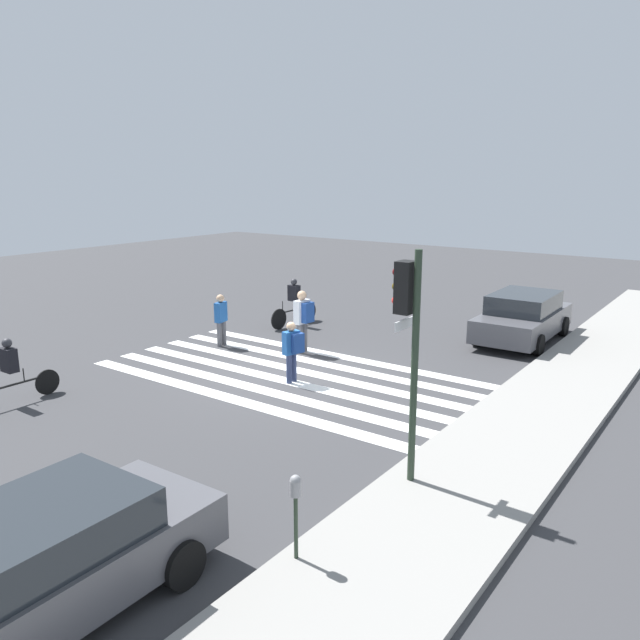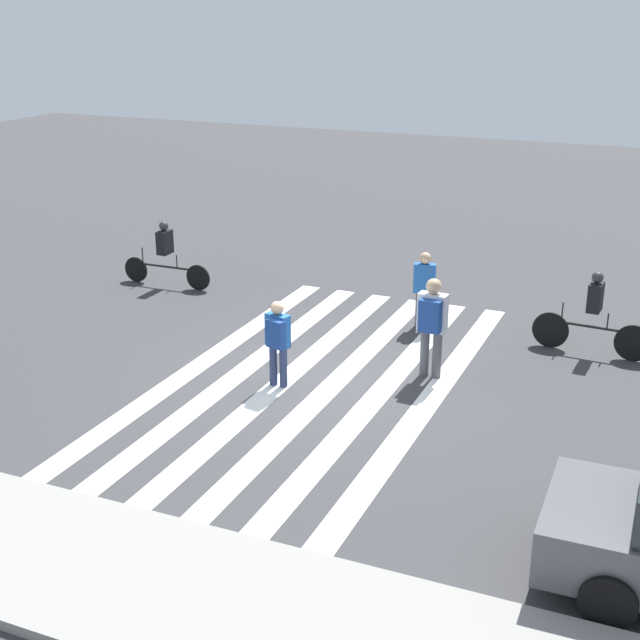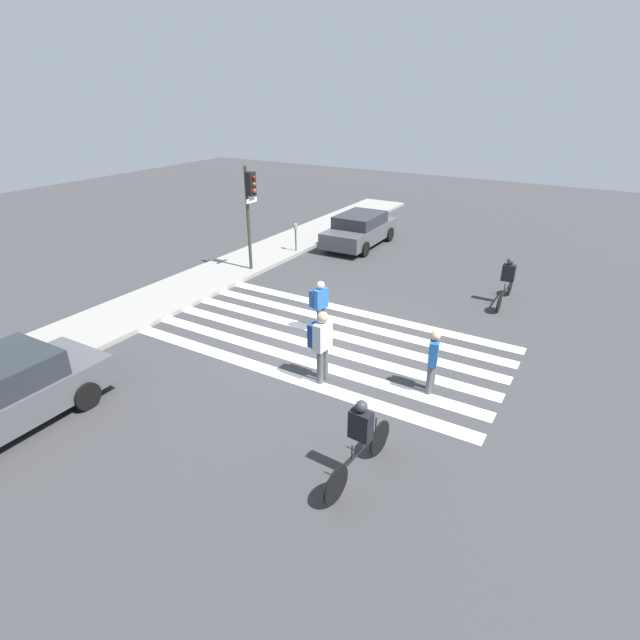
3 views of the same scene
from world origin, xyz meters
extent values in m
plane|color=#38383A|center=(0.00, 0.00, 0.00)|extent=(60.00, 60.00, 0.00)
cube|color=gray|center=(0.00, 6.25, 0.07)|extent=(36.00, 2.50, 0.14)
cube|color=white|center=(-2.20, 0.00, 0.00)|extent=(0.43, 10.00, 0.01)
cube|color=white|center=(-1.32, 0.00, 0.00)|extent=(0.43, 10.00, 0.01)
cube|color=white|center=(-0.44, 0.00, 0.00)|extent=(0.43, 10.00, 0.01)
cube|color=white|center=(0.44, 0.00, 0.00)|extent=(0.43, 10.00, 0.01)
cube|color=white|center=(1.32, 0.00, 0.00)|extent=(0.43, 10.00, 0.01)
cube|color=white|center=(2.20, 0.00, 0.00)|extent=(0.43, 10.00, 0.01)
cylinder|color=#283828|center=(3.52, 5.46, 2.01)|extent=(0.12, 0.12, 4.02)
cube|color=black|center=(3.52, 5.25, 3.40)|extent=(0.32, 0.26, 0.84)
cube|color=silver|center=(3.52, 5.25, 2.80)|extent=(0.60, 0.02, 0.16)
sphere|color=#590F0F|center=(3.52, 5.09, 3.63)|extent=(0.15, 0.15, 0.15)
sphere|color=#59470F|center=(3.52, 5.09, 3.40)|extent=(0.15, 0.15, 0.15)
sphere|color=red|center=(3.52, 5.09, 3.17)|extent=(0.15, 0.15, 0.15)
cylinder|color=#283828|center=(6.39, 5.26, 0.53)|extent=(0.06, 0.06, 1.05)
cylinder|color=gray|center=(6.39, 5.26, 1.16)|extent=(0.15, 0.15, 0.22)
sphere|color=gray|center=(6.39, 5.26, 1.27)|extent=(0.14, 0.14, 0.14)
cylinder|color=#4C4C51|center=(-2.03, -0.98, 0.44)|extent=(0.16, 0.16, 0.88)
cylinder|color=#4C4C51|center=(-1.79, -0.98, 0.44)|extent=(0.16, 0.16, 0.88)
cube|color=silver|center=(-1.91, -0.98, 1.23)|extent=(0.53, 0.27, 0.70)
sphere|color=tan|center=(-1.91, -0.98, 1.71)|extent=(0.27, 0.27, 0.27)
cube|color=navy|center=(-1.92, -0.78, 1.23)|extent=(0.40, 0.21, 0.59)
cylinder|color=navy|center=(0.33, 0.46, 0.37)|extent=(0.14, 0.14, 0.75)
cylinder|color=navy|center=(0.53, 0.46, 0.37)|extent=(0.14, 0.14, 0.75)
cube|color=#1E5199|center=(0.43, 0.46, 1.04)|extent=(0.47, 0.30, 0.59)
sphere|color=tan|center=(0.43, 0.46, 1.45)|extent=(0.23, 0.23, 0.23)
cube|color=navy|center=(0.38, 0.63, 1.04)|extent=(0.36, 0.23, 0.50)
cylinder|color=#4C4C51|center=(-1.13, -3.42, 0.38)|extent=(0.14, 0.14, 0.76)
cylinder|color=#4C4C51|center=(-0.93, -3.42, 0.38)|extent=(0.14, 0.14, 0.76)
cube|color=#1E5199|center=(-1.03, -3.42, 1.06)|extent=(0.48, 0.30, 0.60)
sphere|color=tan|center=(-1.03, -3.42, 1.49)|extent=(0.24, 0.24, 0.24)
cylinder|color=black|center=(-3.64, -3.30, 0.36)|extent=(0.71, 0.09, 0.71)
cylinder|color=black|center=(-5.20, -3.19, 0.36)|extent=(0.71, 0.09, 0.71)
cube|color=black|center=(-4.42, -3.25, 0.55)|extent=(1.32, 0.13, 0.04)
cylinder|color=black|center=(-4.69, -3.23, 0.71)|extent=(0.03, 0.03, 0.32)
cylinder|color=black|center=(-3.84, -3.29, 0.75)|extent=(0.03, 0.03, 0.40)
cube|color=black|center=(-4.42, -3.25, 1.15)|extent=(0.27, 0.42, 0.55)
sphere|color=#333338|center=(-4.42, -3.25, 1.54)|extent=(0.22, 0.22, 0.22)
cylinder|color=black|center=(4.53, -3.72, 0.31)|extent=(0.61, 0.04, 0.61)
cube|color=black|center=(5.39, -3.72, 0.47)|extent=(1.46, 0.05, 0.04)
cylinder|color=black|center=(5.09, -3.72, 0.63)|extent=(0.03, 0.03, 0.32)
cube|color=black|center=(5.39, -3.72, 1.07)|extent=(0.24, 0.40, 0.55)
sphere|color=#333338|center=(5.39, -3.72, 1.46)|extent=(0.22, 0.22, 0.22)
cube|color=#4C4C51|center=(-7.01, 3.86, 0.61)|extent=(4.50, 1.95, 0.70)
cube|color=#23282D|center=(-7.01, 3.86, 1.24)|extent=(2.49, 1.77, 0.58)
cylinder|color=black|center=(-5.63, 4.80, 0.32)|extent=(0.64, 0.21, 0.64)
cylinder|color=black|center=(-5.61, 2.96, 0.32)|extent=(0.64, 0.21, 0.64)
cylinder|color=black|center=(-8.41, 4.77, 0.32)|extent=(0.64, 0.21, 0.64)
cylinder|color=black|center=(-8.39, 2.92, 0.32)|extent=(0.64, 0.21, 0.64)
cube|color=#4C4C51|center=(8.92, 3.47, 0.60)|extent=(4.41, 1.91, 0.67)
cube|color=#23282D|center=(8.92, 3.47, 1.19)|extent=(2.44, 1.73, 0.51)
cylinder|color=black|center=(7.55, 4.34, 0.32)|extent=(0.64, 0.21, 0.64)
cylinder|color=black|center=(7.58, 2.55, 0.32)|extent=(0.64, 0.21, 0.64)
camera|label=1|loc=(12.20, 9.84, 5.15)|focal=35.00mm
camera|label=2|loc=(-5.93, 13.41, 6.46)|focal=50.00mm
camera|label=3|loc=(-10.96, -6.32, 6.56)|focal=28.00mm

